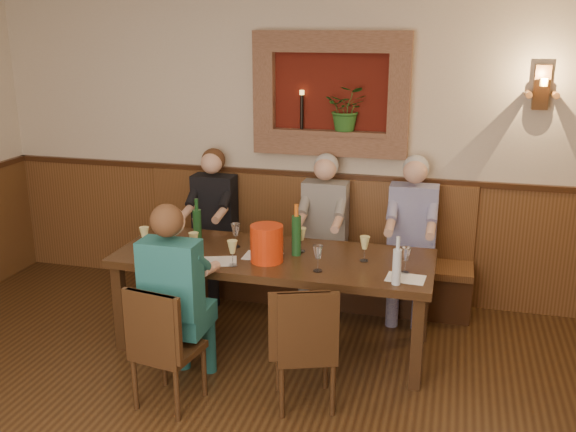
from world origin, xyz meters
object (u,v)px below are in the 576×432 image
object	(u,v)px
bench	(302,264)
chair_near_left	(168,370)
chair_near_right	(305,370)
wine_bottle_green_b	(197,226)
person_bench_right	(410,252)
person_bench_mid	(323,245)
spittoon_bucket	(267,244)
water_bottle	(397,266)
dining_table	(274,264)
wine_bottle_green_a	(296,234)
person_chair_front	(179,315)
person_bench_left	(212,236)

from	to	relation	value
bench	chair_near_left	xyz separation A→B (m)	(-0.44, -1.92, -0.08)
chair_near_left	chair_near_right	size ratio (longest dim) A/B	0.99
wine_bottle_green_b	person_bench_right	bearing A→B (deg)	24.45
chair_near_left	chair_near_right	xyz separation A→B (m)	(0.87, 0.23, 0.00)
chair_near_left	person_bench_mid	bearing A→B (deg)	79.87
person_bench_right	spittoon_bucket	distance (m)	1.42
person_bench_right	water_bottle	xyz separation A→B (m)	(-0.01, -1.18, 0.31)
dining_table	chair_near_left	bearing A→B (deg)	-114.45
spittoon_bucket	water_bottle	size ratio (longest dim) A/B	0.82
dining_table	person_bench_right	size ratio (longest dim) A/B	1.73
bench	chair_near_right	bearing A→B (deg)	-75.85
bench	spittoon_bucket	bearing A→B (deg)	-90.51
wine_bottle_green_a	person_chair_front	bearing A→B (deg)	-126.63
chair_near_right	person_chair_front	world-z (taller)	person_chair_front
person_bench_right	wine_bottle_green_a	bearing A→B (deg)	-135.09
person_bench_left	person_chair_front	world-z (taller)	person_bench_left
person_bench_left	chair_near_right	bearing A→B (deg)	-51.61
spittoon_bucket	person_chair_front	bearing A→B (deg)	-124.25
bench	wine_bottle_green_a	bearing A→B (deg)	-79.50
wine_bottle_green_a	wine_bottle_green_b	bearing A→B (deg)	175.88
chair_near_right	spittoon_bucket	xyz separation A→B (m)	(-0.44, 0.61, 0.64)
person_bench_mid	wine_bottle_green_b	world-z (taller)	person_bench_mid
bench	chair_near_left	world-z (taller)	bench
dining_table	wine_bottle_green_b	world-z (taller)	wine_bottle_green_b
chair_near_left	spittoon_bucket	distance (m)	1.14
chair_near_left	dining_table	bearing A→B (deg)	75.16
person_chair_front	wine_bottle_green_a	world-z (taller)	person_chair_front
spittoon_bucket	wine_bottle_green_b	world-z (taller)	wine_bottle_green_b
wine_bottle_green_b	water_bottle	bearing A→B (deg)	-15.28
person_bench_mid	wine_bottle_green_a	bearing A→B (deg)	-92.86
spittoon_bucket	water_bottle	xyz separation A→B (m)	(0.97, -0.20, -0.00)
person_bench_mid	spittoon_bucket	bearing A→B (deg)	-102.43
chair_near_right	person_bench_left	world-z (taller)	person_bench_left
chair_near_left	wine_bottle_green_a	size ratio (longest dim) A/B	2.16
chair_near_right	person_bench_right	world-z (taller)	person_bench_right
person_bench_mid	person_chair_front	size ratio (longest dim) A/B	1.01
person_bench_right	person_chair_front	size ratio (longest dim) A/B	1.03
bench	water_bottle	bearing A→B (deg)	-53.35
chair_near_right	person_bench_mid	size ratio (longest dim) A/B	0.63
bench	wine_bottle_green_a	distance (m)	1.09
person_bench_right	chair_near_right	bearing A→B (deg)	-108.81
dining_table	person_bench_right	distance (m)	1.29
chair_near_left	wine_bottle_green_a	bearing A→B (deg)	68.58
person_bench_left	person_bench_right	bearing A→B (deg)	-0.03
person_chair_front	spittoon_bucket	xyz separation A→B (m)	(0.43, 0.63, 0.33)
person_bench_left	water_bottle	bearing A→B (deg)	-33.43
person_bench_right	person_bench_left	bearing A→B (deg)	179.97
person_bench_mid	water_bottle	world-z (taller)	person_bench_mid
person_bench_right	person_bench_mid	bearing A→B (deg)	179.94
bench	chair_near_right	world-z (taller)	bench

